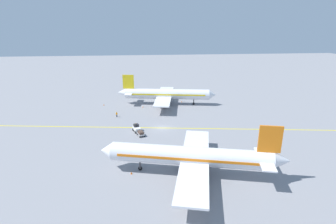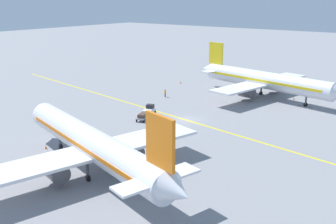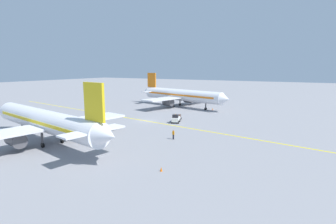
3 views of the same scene
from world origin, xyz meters
The scene contains 11 objects.
ground_plane centered at (0.00, 0.00, 0.00)m, with size 400.00×400.00×0.00m, color gray.
apron_yellow_centreline centered at (0.00, 0.00, 0.00)m, with size 0.40×120.00×0.01m, color yellow.
airplane_at_gate centered at (-23.47, 3.63, 3.71)m, with size 28.48×35.41×10.60m.
airplane_adjacent_stand centered at (24.56, 3.45, 3.71)m, with size 28.41×35.08×10.60m.
baggage_tug_white centered at (1.78, -6.95, 0.90)m, with size 3.32×2.49×2.11m.
baggage_cart_trailing centered at (4.91, -5.91, 0.76)m, with size 2.91×2.14×1.24m.
ground_crew_worker centered at (-10.87, -13.17, 0.91)m, with size 0.36×0.53×1.68m.
traffic_cone_near_nose centered at (-20.19, -4.85, 0.28)m, with size 0.32×0.32×0.55m, color orange.
traffic_cone_mid_apron centered at (23.31, -7.97, 0.28)m, with size 0.32×0.32×0.55m, color orange.
traffic_cone_by_wingtip centered at (-24.27, -18.74, 0.28)m, with size 0.32×0.32×0.55m, color orange.
traffic_cone_far_edge centered at (-25.55, 9.73, 0.28)m, with size 0.32×0.32×0.55m, color orange.
Camera 1 is at (67.75, -5.92, 26.80)m, focal length 28.00 mm.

